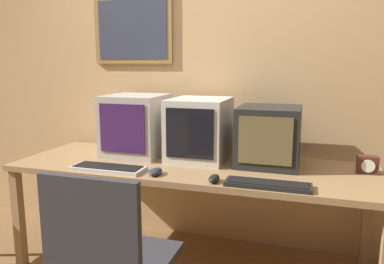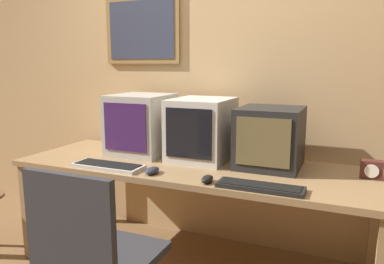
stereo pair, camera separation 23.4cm
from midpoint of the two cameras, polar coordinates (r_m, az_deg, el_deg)
wall_back at (r=2.77m, az=0.56°, el=9.67°), size 8.00×0.08×2.60m
desk at (r=2.40m, az=-2.80°, el=-6.37°), size 2.27×0.77×0.70m
monitor_left at (r=2.65m, az=-11.01°, el=1.03°), size 0.39×0.42×0.42m
monitor_center at (r=2.48m, az=-1.52°, el=0.42°), size 0.37×0.45×0.41m
monitor_right at (r=2.37m, az=8.87°, el=-0.63°), size 0.38×0.40×0.37m
keyboard_main at (r=2.34m, az=-15.52°, el=-5.37°), size 0.45×0.16×0.03m
keyboard_side at (r=1.98m, az=8.15°, el=-7.96°), size 0.45×0.13×0.03m
mouse_near_keyboard at (r=2.18m, az=-8.66°, el=-6.04°), size 0.07×0.12×0.04m
mouse_far_corner at (r=2.03m, az=0.07°, el=-7.16°), size 0.06×0.11×0.04m
desk_clock at (r=2.36m, az=22.65°, el=-4.66°), size 0.12×0.07×0.10m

